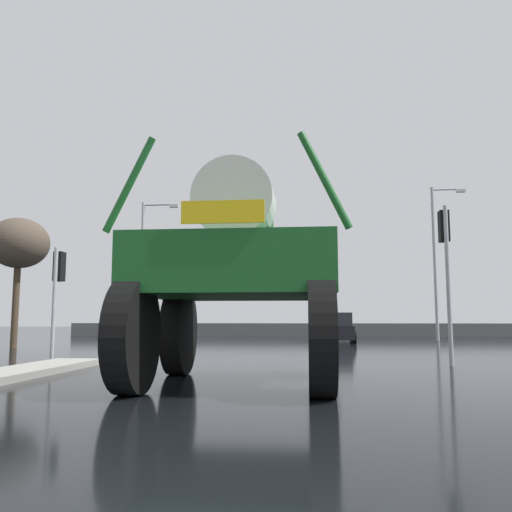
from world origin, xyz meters
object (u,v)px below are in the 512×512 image
oversize_sprayer (238,276)px  traffic_signal_near_left (58,279)px  bare_tree_left (19,244)px  sedan_ahead (336,328)px  streetlight_far_right (437,255)px  traffic_signal_near_right (445,249)px  traffic_signal_far_left (336,285)px  streetlight_far_left (145,262)px

oversize_sprayer → traffic_signal_near_left: oversize_sprayer is taller
traffic_signal_near_left → bare_tree_left: bare_tree_left is taller
sedan_ahead → streetlight_far_right: size_ratio=0.47×
traffic_signal_near_left → bare_tree_left: 8.50m
traffic_signal_near_left → traffic_signal_near_right: bearing=-0.1°
sedan_ahead → streetlight_far_right: (5.94, 3.11, 4.16)m
traffic_signal_far_left → streetlight_far_right: streetlight_far_right is taller
sedan_ahead → traffic_signal_far_left: bearing=-3.3°
traffic_signal_near_left → streetlight_far_left: bearing=98.7°
sedan_ahead → bare_tree_left: size_ratio=0.76×
oversize_sprayer → traffic_signal_far_left: bearing=-8.5°
sedan_ahead → traffic_signal_near_right: traffic_signal_near_right is taller
traffic_signal_near_right → bare_tree_left: 17.10m
bare_tree_left → oversize_sprayer: bearing=-45.5°
streetlight_far_left → bare_tree_left: streetlight_far_left is taller
traffic_signal_near_right → traffic_signal_near_left: bearing=179.9°
traffic_signal_near_left → streetlight_far_left: size_ratio=0.41×
traffic_signal_near_left → streetlight_far_right: size_ratio=0.36×
oversize_sprayer → streetlight_far_left: streetlight_far_left is taller
traffic_signal_near_left → streetlight_far_left: (-2.30, 15.00, 2.10)m
sedan_ahead → traffic_signal_near_left: 16.12m
bare_tree_left → sedan_ahead: bearing=27.9°
oversize_sprayer → traffic_signal_far_left: size_ratio=1.21×
oversize_sprayer → sedan_ahead: (2.61, 18.14, -1.29)m
bare_tree_left → traffic_signal_near_right: bearing=-22.6°
streetlight_far_left → traffic_signal_near_left: bearing=-81.3°
streetlight_far_right → bare_tree_left: (-19.39, -10.22, -0.56)m
traffic_signal_far_left → streetlight_far_left: streetlight_far_left is taller
traffic_signal_near_right → streetlight_far_right: 17.27m
streetlight_far_right → traffic_signal_near_right: bearing=-102.3°
traffic_signal_near_left → traffic_signal_far_left: (8.44, 14.15, 0.68)m
traffic_signal_near_left → traffic_signal_near_right: (10.69, -0.02, 0.71)m
streetlight_far_right → traffic_signal_far_left: bearing=-156.1°
oversize_sprayer → sedan_ahead: bearing=-8.6°
traffic_signal_near_right → traffic_signal_far_left: traffic_signal_near_right is taller
oversize_sprayer → sedan_ahead: 18.37m
traffic_signal_near_right → streetlight_far_left: 19.91m
traffic_signal_near_right → sedan_ahead: bearing=99.5°
sedan_ahead → traffic_signal_near_right: (2.29, -13.67, 2.33)m
oversize_sprayer → traffic_signal_near_left: (-5.79, 4.48, 0.32)m
streetlight_far_right → bare_tree_left: 21.93m
oversize_sprayer → traffic_signal_near_left: bearing=51.9°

